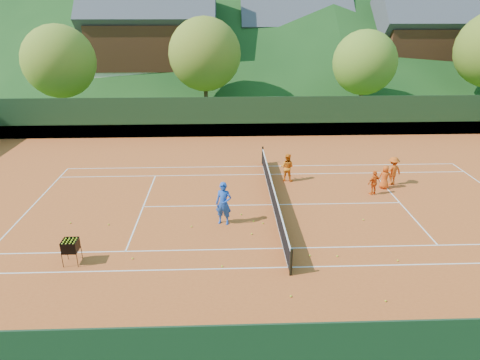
{
  "coord_description": "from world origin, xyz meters",
  "views": [
    {
      "loc": [
        -2.34,
        -19.1,
        9.2
      ],
      "look_at": [
        -1.63,
        0.0,
        1.37
      ],
      "focal_mm": 32.0,
      "sensor_mm": 36.0,
      "label": 1
    }
  ],
  "objects_px": {
    "student_d": "(393,171)",
    "ball_hopper": "(70,246)",
    "student_a": "(287,167)",
    "student_c": "(385,177)",
    "tennis_net": "(273,196)",
    "chalet_mid": "(293,43)",
    "chalet_left": "(153,40)",
    "chalet_right": "(423,43)",
    "student_b": "(374,183)",
    "coach": "(224,203)"
  },
  "relations": [
    {
      "from": "student_a",
      "to": "student_d",
      "type": "xyz_separation_m",
      "value": [
        5.7,
        -0.79,
        0.0
      ]
    },
    {
      "from": "coach",
      "to": "chalet_left",
      "type": "xyz_separation_m",
      "value": [
        -7.57,
        31.86,
        4.63
      ]
    },
    {
      "from": "chalet_left",
      "to": "chalet_right",
      "type": "height_order",
      "value": "chalet_left"
    },
    {
      "from": "tennis_net",
      "to": "student_c",
      "type": "bearing_deg",
      "value": 16.45
    },
    {
      "from": "student_c",
      "to": "chalet_left",
      "type": "xyz_separation_m",
      "value": [
        -16.22,
        28.16,
        4.98
      ]
    },
    {
      "from": "chalet_left",
      "to": "chalet_right",
      "type": "xyz_separation_m",
      "value": [
        30.0,
        0.0,
        -0.39
      ]
    },
    {
      "from": "student_a",
      "to": "ball_hopper",
      "type": "height_order",
      "value": "student_a"
    },
    {
      "from": "student_c",
      "to": "student_b",
      "type": "bearing_deg",
      "value": 64.78
    },
    {
      "from": "coach",
      "to": "student_d",
      "type": "xyz_separation_m",
      "value": [
        9.26,
        4.24,
        -0.2
      ]
    },
    {
      "from": "student_c",
      "to": "chalet_left",
      "type": "bearing_deg",
      "value": -37.14
    },
    {
      "from": "tennis_net",
      "to": "chalet_left",
      "type": "relative_size",
      "value": 0.87
    },
    {
      "from": "student_b",
      "to": "student_c",
      "type": "bearing_deg",
      "value": -162.99
    },
    {
      "from": "chalet_right",
      "to": "chalet_mid",
      "type": "bearing_deg",
      "value": 164.05
    },
    {
      "from": "student_a",
      "to": "tennis_net",
      "type": "distance_m",
      "value": 3.38
    },
    {
      "from": "coach",
      "to": "ball_hopper",
      "type": "bearing_deg",
      "value": -136.5
    },
    {
      "from": "student_b",
      "to": "student_d",
      "type": "relative_size",
      "value": 0.82
    },
    {
      "from": "chalet_mid",
      "to": "chalet_right",
      "type": "distance_m",
      "value": 14.56
    },
    {
      "from": "chalet_right",
      "to": "ball_hopper",
      "type": "bearing_deg",
      "value": -128.98
    },
    {
      "from": "student_d",
      "to": "chalet_left",
      "type": "xyz_separation_m",
      "value": [
        -16.83,
        27.62,
        4.83
      ]
    },
    {
      "from": "student_c",
      "to": "chalet_right",
      "type": "height_order",
      "value": "chalet_right"
    },
    {
      "from": "ball_hopper",
      "to": "chalet_mid",
      "type": "height_order",
      "value": "chalet_mid"
    },
    {
      "from": "ball_hopper",
      "to": "tennis_net",
      "type": "bearing_deg",
      "value": 30.68
    },
    {
      "from": "student_a",
      "to": "student_c",
      "type": "xyz_separation_m",
      "value": [
        5.09,
        -1.33,
        -0.14
      ]
    },
    {
      "from": "coach",
      "to": "ball_hopper",
      "type": "height_order",
      "value": "coach"
    },
    {
      "from": "ball_hopper",
      "to": "chalet_left",
      "type": "xyz_separation_m",
      "value": [
        -1.77,
        34.88,
        4.88
      ]
    },
    {
      "from": "ball_hopper",
      "to": "chalet_left",
      "type": "distance_m",
      "value": 35.27
    },
    {
      "from": "student_d",
      "to": "chalet_mid",
      "type": "distance_m",
      "value": 31.91
    },
    {
      "from": "student_c",
      "to": "tennis_net",
      "type": "height_order",
      "value": "student_c"
    },
    {
      "from": "student_a",
      "to": "chalet_mid",
      "type": "xyz_separation_m",
      "value": [
        4.88,
        30.83,
        4.18
      ]
    },
    {
      "from": "chalet_right",
      "to": "student_d",
      "type": "bearing_deg",
      "value": -115.49
    },
    {
      "from": "student_b",
      "to": "chalet_right",
      "type": "height_order",
      "value": "chalet_right"
    },
    {
      "from": "chalet_mid",
      "to": "chalet_right",
      "type": "relative_size",
      "value": 1.06
    },
    {
      "from": "chalet_mid",
      "to": "chalet_right",
      "type": "xyz_separation_m",
      "value": [
        14.0,
        -4.0,
        0.27
      ]
    },
    {
      "from": "chalet_left",
      "to": "chalet_right",
      "type": "relative_size",
      "value": 1.16
    },
    {
      "from": "student_d",
      "to": "ball_hopper",
      "type": "xyz_separation_m",
      "value": [
        -15.06,
        -7.26,
        -0.05
      ]
    },
    {
      "from": "tennis_net",
      "to": "ball_hopper",
      "type": "bearing_deg",
      "value": -149.32
    },
    {
      "from": "ball_hopper",
      "to": "chalet_right",
      "type": "xyz_separation_m",
      "value": [
        28.23,
        34.89,
        4.49
      ]
    },
    {
      "from": "student_b",
      "to": "student_a",
      "type": "bearing_deg",
      "value": -51.0
    },
    {
      "from": "student_b",
      "to": "chalet_right",
      "type": "bearing_deg",
      "value": -141.67
    },
    {
      "from": "chalet_right",
      "to": "coach",
      "type": "bearing_deg",
      "value": -125.15
    },
    {
      "from": "chalet_left",
      "to": "chalet_mid",
      "type": "relative_size",
      "value": 1.09
    },
    {
      "from": "student_c",
      "to": "chalet_mid",
      "type": "distance_m",
      "value": 32.45
    },
    {
      "from": "student_a",
      "to": "chalet_mid",
      "type": "distance_m",
      "value": 31.49
    },
    {
      "from": "student_a",
      "to": "student_b",
      "type": "bearing_deg",
      "value": 177.78
    },
    {
      "from": "student_c",
      "to": "ball_hopper",
      "type": "distance_m",
      "value": 15.94
    },
    {
      "from": "student_d",
      "to": "tennis_net",
      "type": "relative_size",
      "value": 0.13
    },
    {
      "from": "coach",
      "to": "chalet_right",
      "type": "bearing_deg",
      "value": 70.83
    },
    {
      "from": "student_d",
      "to": "coach",
      "type": "bearing_deg",
      "value": 7.71
    },
    {
      "from": "chalet_mid",
      "to": "chalet_right",
      "type": "bearing_deg",
      "value": -15.95
    },
    {
      "from": "tennis_net",
      "to": "student_d",
      "type": "bearing_deg",
      "value": 19.19
    }
  ]
}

